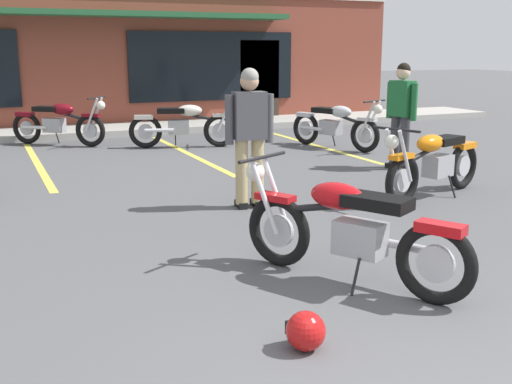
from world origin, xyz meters
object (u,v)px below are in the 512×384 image
at_px(helmet_on_pavement, 306,331).
at_px(person_in_black_shirt, 250,130).
at_px(motorcycle_foreground_classic, 349,229).
at_px(motorcycle_blue_standard, 184,124).
at_px(motorcycle_green_cafe_racer, 335,125).
at_px(motorcycle_black_cruiser, 59,122).
at_px(person_by_back_row, 401,109).
at_px(motorcycle_orange_scrambler, 434,162).

bearing_deg(helmet_on_pavement, person_in_black_shirt, 72.28).
xyz_separation_m(motorcycle_foreground_classic, motorcycle_blue_standard, (0.96, 7.54, 0.00)).
bearing_deg(person_in_black_shirt, helmet_on_pavement, -107.72).
height_order(motorcycle_blue_standard, motorcycle_green_cafe_racer, same).
distance_m(motorcycle_black_cruiser, motorcycle_green_cafe_racer, 5.46).
bearing_deg(person_by_back_row, helmet_on_pavement, -131.32).
distance_m(motorcycle_black_cruiser, helmet_on_pavement, 9.75).
relative_size(motorcycle_blue_standard, motorcycle_green_cafe_racer, 1.02).
bearing_deg(motorcycle_green_cafe_racer, helmet_on_pavement, -122.01).
relative_size(motorcycle_green_cafe_racer, motorcycle_orange_scrambler, 0.99).
xyz_separation_m(motorcycle_black_cruiser, person_by_back_row, (4.71, -4.77, 0.49)).
relative_size(motorcycle_black_cruiser, motorcycle_orange_scrambler, 0.86).
relative_size(motorcycle_blue_standard, person_in_black_shirt, 1.22).
bearing_deg(motorcycle_green_cafe_racer, person_in_black_shirt, -132.76).
height_order(motorcycle_green_cafe_racer, person_in_black_shirt, person_in_black_shirt).
height_order(motorcycle_black_cruiser, person_in_black_shirt, person_in_black_shirt).
bearing_deg(motorcycle_orange_scrambler, motorcycle_blue_standard, 107.51).
bearing_deg(motorcycle_blue_standard, helmet_on_pavement, -102.34).
distance_m(motorcycle_green_cafe_racer, motorcycle_orange_scrambler, 4.16).
height_order(motorcycle_green_cafe_racer, person_by_back_row, person_by_back_row).
xyz_separation_m(motorcycle_green_cafe_racer, motorcycle_orange_scrambler, (-0.94, -4.05, 0.00)).
bearing_deg(person_in_black_shirt, motorcycle_blue_standard, 81.70).
height_order(motorcycle_foreground_classic, motorcycle_black_cruiser, same).
bearing_deg(motorcycle_green_cafe_racer, motorcycle_orange_scrambler, -103.08).
bearing_deg(motorcycle_orange_scrambler, person_by_back_row, 65.94).
height_order(motorcycle_black_cruiser, person_by_back_row, person_by_back_row).
bearing_deg(motorcycle_orange_scrambler, motorcycle_green_cafe_racer, 76.92).
xyz_separation_m(motorcycle_blue_standard, motorcycle_green_cafe_racer, (2.63, -1.30, 0.00)).
relative_size(motorcycle_orange_scrambler, person_by_back_row, 1.21).
bearing_deg(motorcycle_foreground_classic, motorcycle_blue_standard, 82.71).
bearing_deg(motorcycle_green_cafe_racer, motorcycle_black_cruiser, 151.99).
bearing_deg(person_by_back_row, motorcycle_black_cruiser, 134.63).
xyz_separation_m(motorcycle_foreground_classic, motorcycle_black_cruiser, (-1.23, 8.81, 0.00)).
bearing_deg(person_by_back_row, motorcycle_blue_standard, 125.69).
bearing_deg(motorcycle_green_cafe_racer, person_by_back_row, -93.01).
xyz_separation_m(motorcycle_black_cruiser, motorcycle_orange_scrambler, (3.88, -6.62, 0.00)).
xyz_separation_m(motorcycle_green_cafe_racer, helmet_on_pavement, (-4.48, -7.17, -0.33)).
xyz_separation_m(motorcycle_blue_standard, person_in_black_shirt, (-0.72, -4.91, 0.49)).
height_order(motorcycle_green_cafe_racer, helmet_on_pavement, motorcycle_green_cafe_racer).
height_order(motorcycle_blue_standard, person_in_black_shirt, person_in_black_shirt).
height_order(motorcycle_black_cruiser, motorcycle_blue_standard, same).
relative_size(motorcycle_orange_scrambler, helmet_on_pavement, 7.82).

